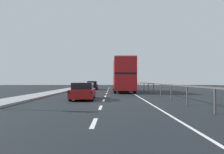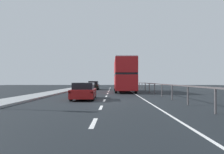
% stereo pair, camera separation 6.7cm
% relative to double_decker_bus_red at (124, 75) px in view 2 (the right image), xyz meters
% --- Properties ---
extents(ground_plane, '(75.13, 120.00, 0.10)m').
position_rel_double_decker_bus_red_xyz_m(ground_plane, '(-2.11, -12.32, -2.36)').
color(ground_plane, black).
extents(near_sidewalk_kerb, '(2.31, 80.00, 0.14)m').
position_rel_double_decker_bus_red_xyz_m(near_sidewalk_kerb, '(-8.61, -12.32, -2.24)').
color(near_sidewalk_kerb, gray).
rests_on(near_sidewalk_kerb, ground).
extents(lane_paint_markings, '(3.24, 46.00, 0.01)m').
position_rel_double_decker_bus_red_xyz_m(lane_paint_markings, '(-0.15, -3.52, -2.30)').
color(lane_paint_markings, silver).
rests_on(lane_paint_markings, ground).
extents(bridge_side_railing, '(0.10, 42.00, 1.20)m').
position_rel_double_decker_bus_red_xyz_m(bridge_side_railing, '(3.10, -3.32, -1.35)').
color(bridge_side_railing, '#504B4D').
rests_on(bridge_side_railing, ground).
extents(double_decker_bus_red, '(2.68, 10.09, 4.31)m').
position_rel_double_decker_bus_red_xyz_m(double_decker_bus_red, '(0.00, 0.00, 0.00)').
color(double_decker_bus_red, '#AC171A').
rests_on(double_decker_bus_red, ground).
extents(hatchback_car_near, '(1.90, 4.44, 1.33)m').
position_rel_double_decker_bus_red_xyz_m(hatchback_car_near, '(-3.77, -11.60, -1.66)').
color(hatchback_car_near, maroon).
rests_on(hatchback_car_near, ground).
extents(sedan_car_ahead, '(1.86, 4.61, 1.43)m').
position_rel_double_decker_bus_red_xyz_m(sedan_car_ahead, '(-4.78, 7.38, -1.62)').
color(sedan_car_ahead, black).
rests_on(sedan_car_ahead, ground).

